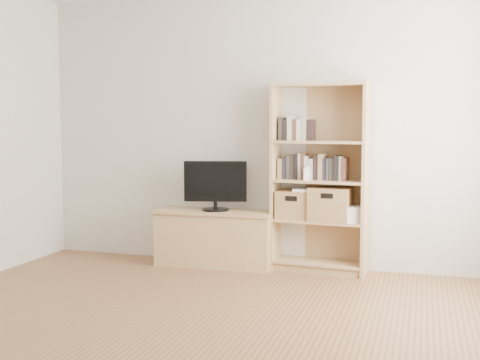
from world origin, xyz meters
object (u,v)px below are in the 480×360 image
at_px(tv_stand, 216,239).
at_px(basket_left, 295,204).
at_px(baby_monitor, 307,174).
at_px(laptop, 312,190).
at_px(basket_right, 331,204).
at_px(television, 215,186).
at_px(bookshelf, 320,178).

relative_size(tv_stand, basket_left, 3.52).
height_order(baby_monitor, laptop, baby_monitor).
xyz_separation_m(basket_left, laptop, (0.16, -0.02, 0.14)).
height_order(tv_stand, basket_left, basket_left).
bearing_deg(basket_right, television, -173.31).
distance_m(television, basket_left, 0.77).
bearing_deg(television, laptop, -10.41).
bearing_deg(television, tv_stand, 0.00).
distance_m(tv_stand, baby_monitor, 1.09).
bearing_deg(bookshelf, basket_left, -178.81).
height_order(bookshelf, baby_monitor, bookshelf).
bearing_deg(bookshelf, baby_monitor, -135.00).
bearing_deg(basket_right, tv_stand, -173.31).
bearing_deg(tv_stand, television, 0.00).
relative_size(bookshelf, baby_monitor, 15.99).
height_order(bookshelf, basket_left, bookshelf).
relative_size(television, basket_right, 1.64).
bearing_deg(television, bookshelf, -10.24).
distance_m(television, laptop, 0.92).
bearing_deg(tv_stand, laptop, 1.39).
distance_m(tv_stand, television, 0.51).
relative_size(tv_stand, bookshelf, 0.64).
bearing_deg(bookshelf, basket_right, -2.60).
distance_m(bookshelf, television, 0.99).
relative_size(television, baby_monitor, 5.51).
distance_m(bookshelf, basket_left, 0.34).
distance_m(television, baby_monitor, 0.89).
xyz_separation_m(tv_stand, basket_left, (0.75, 0.07, 0.36)).
height_order(tv_stand, bookshelf, bookshelf).
bearing_deg(baby_monitor, bookshelf, 26.34).
bearing_deg(laptop, basket_left, 170.67).
distance_m(basket_left, laptop, 0.22).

